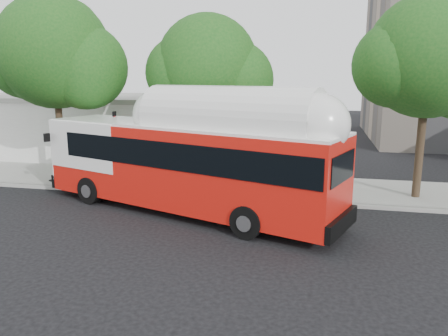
{
  "coord_description": "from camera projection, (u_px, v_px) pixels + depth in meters",
  "views": [
    {
      "loc": [
        4.52,
        -15.21,
        5.65
      ],
      "look_at": [
        0.5,
        3.0,
        1.69
      ],
      "focal_mm": 35.0,
      "sensor_mm": 36.0,
      "label": 1
    }
  ],
  "objects": [
    {
      "name": "low_commercial_bldg",
      "position": [
        66.0,
        123.0,
        32.53
      ],
      "size": [
        16.2,
        10.2,
        4.25
      ],
      "color": "silver",
      "rests_on": "ground"
    },
    {
      "name": "transit_bus",
      "position": [
        186.0,
        166.0,
        18.05
      ],
      "size": [
        14.31,
        7.26,
        4.24
      ],
      "rotation": [
        0.0,
        0.0,
        -0.35
      ],
      "color": "red",
      "rests_on": "ground"
    },
    {
      "name": "street_tree_left",
      "position": [
        63.0,
        57.0,
        22.39
      ],
      "size": [
        6.67,
        5.8,
        9.74
      ],
      "color": "#2D2116",
      "rests_on": "ground"
    },
    {
      "name": "curb_strip",
      "position": [
        218.0,
        197.0,
        20.37
      ],
      "size": [
        60.0,
        0.3,
        0.15
      ],
      "primitive_type": "cube",
      "color": "gray",
      "rests_on": "ground"
    },
    {
      "name": "signal_pole",
      "position": [
        116.0,
        151.0,
        21.43
      ],
      "size": [
        0.11,
        0.37,
        3.96
      ],
      "color": "#B11217",
      "rests_on": "ground"
    },
    {
      "name": "street_tree_right",
      "position": [
        439.0,
        61.0,
        18.97
      ],
      "size": [
        6.21,
        5.4,
        9.18
      ],
      "color": "#2D2116",
      "rests_on": "ground"
    },
    {
      "name": "sidewalk",
      "position": [
        229.0,
        184.0,
        22.85
      ],
      "size": [
        60.0,
        5.0,
        0.15
      ],
      "primitive_type": "cube",
      "color": "gray",
      "rests_on": "ground"
    },
    {
      "name": "ground",
      "position": [
        194.0,
        227.0,
        16.66
      ],
      "size": [
        120.0,
        120.0,
        0.0
      ],
      "primitive_type": "plane",
      "color": "black",
      "rests_on": "ground"
    },
    {
      "name": "red_curb_segment",
      "position": [
        157.0,
        194.0,
        21.0
      ],
      "size": [
        10.0,
        0.32,
        0.16
      ],
      "primitive_type": "cube",
      "color": "maroon",
      "rests_on": "ground"
    },
    {
      "name": "street_tree_mid",
      "position": [
        216.0,
        70.0,
        21.34
      ],
      "size": [
        5.75,
        5.0,
        8.62
      ],
      "color": "#2D2116",
      "rests_on": "ground"
    }
  ]
}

